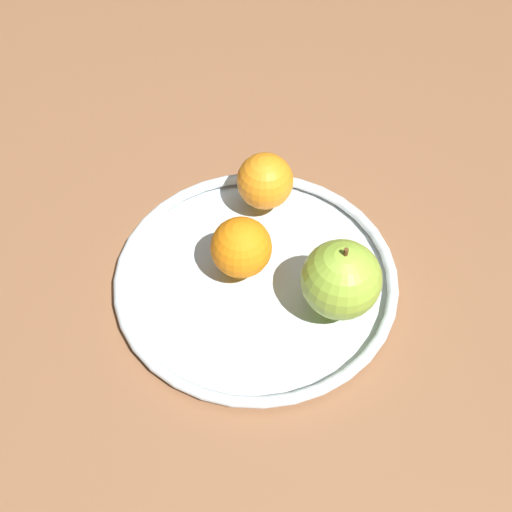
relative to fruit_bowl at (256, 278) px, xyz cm
name	(u,v)px	position (x,y,z in cm)	size (l,w,h in cm)	color
ground_plane	(256,293)	(0.00, 0.00, -2.92)	(154.90, 154.90, 4.00)	brown
fruit_bowl	(256,278)	(0.00, 0.00, 0.00)	(30.30, 30.30, 1.80)	silver
apple	(341,280)	(-4.06, -8.18, 4.91)	(8.04, 8.04, 8.84)	#93BB3A
orange_front_right	(241,247)	(1.03, 1.48, 4.10)	(6.43, 6.43, 6.43)	orange
orange_center	(265,181)	(10.35, -1.47, 4.08)	(6.39, 6.39, 6.39)	orange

